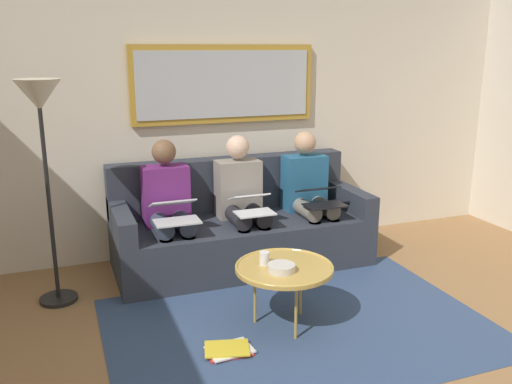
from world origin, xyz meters
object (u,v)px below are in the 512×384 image
at_px(standing_lamp, 41,121).
at_px(person_left, 309,191).
at_px(framed_mirror, 225,84).
at_px(person_right, 169,205).
at_px(laptop_silver, 175,211).
at_px(cup, 264,258).
at_px(laptop_black, 321,196).
at_px(magazine_stack, 228,350).
at_px(bowl, 281,268).
at_px(person_middle, 242,198).
at_px(couch, 240,228).
at_px(laptop_white, 251,204).
at_px(coffee_table, 284,268).

bearing_deg(standing_lamp, person_left, -174.81).
height_order(framed_mirror, person_right, framed_mirror).
relative_size(framed_mirror, laptop_silver, 4.64).
bearing_deg(laptop_silver, person_left, -169.59).
height_order(cup, laptop_black, laptop_black).
relative_size(laptop_black, magazine_stack, 1.07).
bearing_deg(bowl, person_middle, -96.91).
bearing_deg(magazine_stack, couch, -111.54).
xyz_separation_m(person_middle, laptop_white, (0.00, 0.24, 0.02)).
distance_m(laptop_white, laptop_silver, 0.64).
bearing_deg(laptop_black, magazine_stack, 42.82).
bearing_deg(laptop_silver, coffee_table, 120.80).
xyz_separation_m(framed_mirror, person_left, (-0.64, 0.46, -0.94)).
bearing_deg(coffee_table, person_right, -64.63).
relative_size(cup, person_right, 0.08).
bearing_deg(standing_lamp, laptop_white, 178.39).
distance_m(laptop_silver, standing_lamp, 1.18).
xyz_separation_m(laptop_black, standing_lamp, (2.19, -0.04, 0.74)).
bearing_deg(cup, laptop_silver, -62.68).
height_order(bowl, laptop_white, laptop_white).
bearing_deg(laptop_silver, person_middle, -159.83).
bearing_deg(person_middle, framed_mirror, -90.00).
height_order(laptop_black, laptop_white, laptop_black).
xyz_separation_m(bowl, person_middle, (-0.15, -1.22, 0.15)).
bearing_deg(laptop_silver, person_right, -90.00).
relative_size(cup, laptop_silver, 0.25).
xyz_separation_m(couch, laptop_white, (0.00, 0.31, 0.31)).
bearing_deg(person_right, cup, 111.95).
distance_m(bowl, person_left, 1.46).
relative_size(person_left, standing_lamp, 0.69).
height_order(framed_mirror, standing_lamp, framed_mirror).
bearing_deg(laptop_white, cup, 75.84).
relative_size(bowl, person_middle, 0.16).
relative_size(person_left, person_right, 1.00).
bearing_deg(magazine_stack, framed_mirror, -107.23).
xyz_separation_m(framed_mirror, laptop_white, (0.00, 0.70, -0.93)).
distance_m(bowl, person_middle, 1.24).
bearing_deg(person_right, standing_lamp, 12.33).
height_order(couch, standing_lamp, standing_lamp).
xyz_separation_m(coffee_table, laptop_white, (-0.10, -0.91, 0.20)).
xyz_separation_m(framed_mirror, laptop_black, (-0.64, 0.70, -0.92)).
xyz_separation_m(cup, laptop_white, (-0.21, -0.83, 0.14)).
distance_m(couch, person_middle, 0.31).
bearing_deg(laptop_white, magazine_stack, 63.20).
distance_m(coffee_table, cup, 0.15).
xyz_separation_m(bowl, person_left, (-0.79, -1.22, 0.15)).
bearing_deg(couch, standing_lamp, 9.80).
bearing_deg(couch, cup, 79.61).
xyz_separation_m(laptop_black, person_right, (1.28, -0.24, -0.02)).
height_order(magazine_stack, standing_lamp, standing_lamp).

